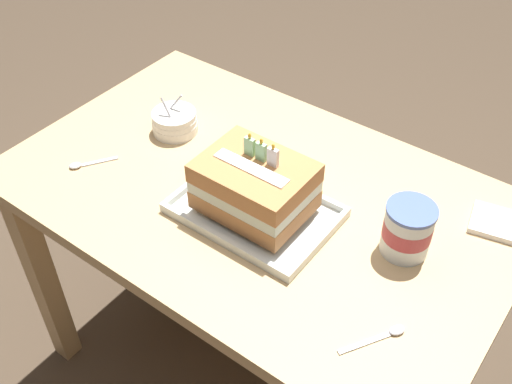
% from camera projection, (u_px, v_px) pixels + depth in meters
% --- Properties ---
extents(ground_plane, '(8.00, 8.00, 0.00)m').
position_uv_depth(ground_plane, '(257.00, 368.00, 1.93)').
color(ground_plane, '#4C3D2D').
extents(dining_table, '(1.19, 0.74, 0.76)m').
position_uv_depth(dining_table, '(257.00, 224.00, 1.49)').
color(dining_table, tan).
rests_on(dining_table, ground_plane).
extents(foil_tray, '(0.35, 0.24, 0.02)m').
position_uv_depth(foil_tray, '(255.00, 211.00, 1.35)').
color(foil_tray, silver).
rests_on(foil_tray, dining_table).
extents(birthday_cake, '(0.23, 0.18, 0.17)m').
position_uv_depth(birthday_cake, '(255.00, 186.00, 1.30)').
color(birthday_cake, '#BF7E4A').
rests_on(birthday_cake, foil_tray).
extents(bowl_stack, '(0.12, 0.12, 0.10)m').
position_uv_depth(bowl_stack, '(175.00, 122.00, 1.57)').
color(bowl_stack, white).
rests_on(bowl_stack, dining_table).
extents(ice_cream_tub, '(0.10, 0.10, 0.12)m').
position_uv_depth(ice_cream_tub, '(408.00, 229.00, 1.24)').
color(ice_cream_tub, white).
rests_on(ice_cream_tub, dining_table).
extents(serving_spoon_near_tray, '(0.08, 0.13, 0.01)m').
position_uv_depth(serving_spoon_near_tray, '(387.00, 334.00, 1.12)').
color(serving_spoon_near_tray, silver).
rests_on(serving_spoon_near_tray, dining_table).
extents(serving_spoon_by_bowls, '(0.08, 0.11, 0.01)m').
position_uv_depth(serving_spoon_by_bowls, '(82.00, 164.00, 1.48)').
color(serving_spoon_by_bowls, silver).
rests_on(serving_spoon_by_bowls, dining_table).
extents(napkin_pile, '(0.13, 0.12, 0.01)m').
position_uv_depth(napkin_pile, '(496.00, 223.00, 1.33)').
color(napkin_pile, white).
rests_on(napkin_pile, dining_table).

